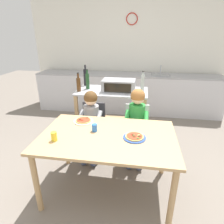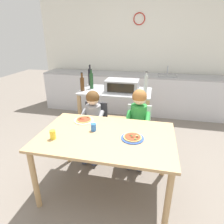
{
  "view_description": "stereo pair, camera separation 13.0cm",
  "coord_description": "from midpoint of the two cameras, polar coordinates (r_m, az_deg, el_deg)",
  "views": [
    {
      "loc": [
        0.33,
        -1.81,
        1.8
      ],
      "look_at": [
        0.0,
        0.3,
        0.91
      ],
      "focal_mm": 30.9,
      "sensor_mm": 36.0,
      "label": 1
    },
    {
      "loc": [
        0.46,
        -1.79,
        1.8
      ],
      "look_at": [
        0.0,
        0.3,
        0.91
      ],
      "focal_mm": 30.9,
      "sensor_mm": 36.0,
      "label": 2
    }
  ],
  "objects": [
    {
      "name": "kitchen_island_cart",
      "position": [
        3.27,
        2.16,
        1.39
      ],
      "size": [
        1.15,
        0.62,
        0.91
      ],
      "color": "#B7BABF",
      "rests_on": "ground"
    },
    {
      "name": "pizza_plate_white",
      "position": [
        2.45,
        -6.81,
        -2.41
      ],
      "size": [
        0.24,
        0.24,
        0.03
      ],
      "color": "white",
      "rests_on": "dining_table"
    },
    {
      "name": "dining_chair_left",
      "position": [
        2.95,
        -3.78,
        -3.94
      ],
      "size": [
        0.36,
        0.36,
        0.81
      ],
      "color": "#333338",
      "rests_on": "ground"
    },
    {
      "name": "drinking_cup_yellow",
      "position": [
        2.1,
        -15.43,
        -6.49
      ],
      "size": [
        0.06,
        0.06,
        0.1
      ],
      "primitive_type": "cylinder",
      "color": "yellow",
      "rests_on": "dining_table"
    },
    {
      "name": "bottle_tall_green_wine",
      "position": [
        3.0,
        11.18,
        7.99
      ],
      "size": [
        0.06,
        0.06,
        0.35
      ],
      "color": "#ADB7B2",
      "rests_on": "kitchen_island_cart"
    },
    {
      "name": "bottle_slim_sauce",
      "position": [
        3.28,
        -4.96,
        9.29
      ],
      "size": [
        0.06,
        0.06,
        0.33
      ],
      "color": "#1E4723",
      "rests_on": "kitchen_island_cart"
    },
    {
      "name": "child_in_green_shirt",
      "position": [
        2.67,
        9.08,
        -1.97
      ],
      "size": [
        0.32,
        0.42,
        1.08
      ],
      "color": "#424C6B",
      "rests_on": "ground"
    },
    {
      "name": "bottle_brown_beer",
      "position": [
        3.16,
        -7.63,
        8.36
      ],
      "size": [
        0.07,
        0.07,
        0.3
      ],
      "color": "#4C2D14",
      "rests_on": "kitchen_island_cart"
    },
    {
      "name": "toaster_oven",
      "position": [
        3.12,
        4.23,
        7.8
      ],
      "size": [
        0.52,
        0.33,
        0.19
      ],
      "color": "#999BA0",
      "rests_on": "kitchen_island_cart"
    },
    {
      "name": "child_in_grey_shirt",
      "position": [
        2.77,
        -4.56,
        -1.61
      ],
      "size": [
        0.32,
        0.42,
        1.02
      ],
      "color": "#424C6B",
      "rests_on": "ground"
    },
    {
      "name": "back_wall_tiled",
      "position": [
        4.86,
        8.08,
        17.15
      ],
      "size": [
        4.71,
        0.14,
        2.7
      ],
      "color": "white",
      "rests_on": "ground"
    },
    {
      "name": "ground_plane",
      "position": [
        3.51,
        4.23,
        -8.27
      ],
      "size": [
        11.86,
        11.86,
        0.0
      ],
      "primitive_type": "plane",
      "color": "slate"
    },
    {
      "name": "kitchen_counter",
      "position": [
        4.63,
        7.04,
        5.56
      ],
      "size": [
        4.23,
        0.6,
        1.1
      ],
      "color": "silver",
      "rests_on": "ground"
    },
    {
      "name": "bottle_clear_vinegar",
      "position": [
        3.51,
        -5.41,
        10.38
      ],
      "size": [
        0.07,
        0.07,
        0.36
      ],
      "color": "black",
      "rests_on": "kitchen_island_cart"
    },
    {
      "name": "dining_table",
      "position": [
        2.16,
        0.01,
        -8.94
      ],
      "size": [
        1.47,
        0.94,
        0.76
      ],
      "color": "tan",
      "rests_on": "ground"
    },
    {
      "name": "drinking_cup_blue",
      "position": [
        2.19,
        -3.79,
        -4.54
      ],
      "size": [
        0.06,
        0.06,
        0.09
      ],
      "primitive_type": "cylinder",
      "color": "blue",
      "rests_on": "dining_table"
    },
    {
      "name": "pizza_plate_blue_rimmed",
      "position": [
        2.06,
        7.93,
        -7.57
      ],
      "size": [
        0.24,
        0.24,
        0.03
      ],
      "color": "#3356B7",
      "rests_on": "dining_table"
    },
    {
      "name": "dining_chair_right",
      "position": [
        2.87,
        8.98,
        -4.98
      ],
      "size": [
        0.36,
        0.36,
        0.81
      ],
      "color": "silver",
      "rests_on": "ground"
    }
  ]
}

